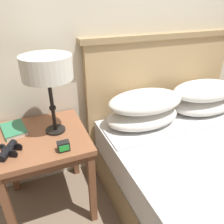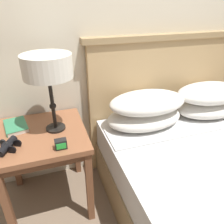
% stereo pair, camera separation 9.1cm
% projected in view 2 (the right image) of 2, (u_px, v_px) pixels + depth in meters
% --- Properties ---
extents(wall_back, '(8.00, 0.06, 2.60)m').
position_uv_depth(wall_back, '(117.00, 17.00, 1.60)').
color(wall_back, beige).
rests_on(wall_back, ground_plane).
extents(nightstand, '(0.58, 0.58, 0.63)m').
position_uv_depth(nightstand, '(43.00, 143.00, 1.49)').
color(nightstand, brown).
rests_on(nightstand, ground_plane).
extents(table_lamp, '(0.30, 0.30, 0.51)m').
position_uv_depth(table_lamp, '(47.00, 68.00, 1.30)').
color(table_lamp, black).
rests_on(table_lamp, nightstand).
extents(book_on_nightstand, '(0.18, 0.23, 0.03)m').
position_uv_depth(book_on_nightstand, '(15.00, 126.00, 1.50)').
color(book_on_nightstand, silver).
rests_on(book_on_nightstand, nightstand).
extents(binoculars_pair, '(0.16, 0.16, 0.05)m').
position_uv_depth(binoculars_pair, '(7.00, 146.00, 1.28)').
color(binoculars_pair, black).
rests_on(binoculars_pair, nightstand).
extents(alarm_clock, '(0.07, 0.05, 0.06)m').
position_uv_depth(alarm_clock, '(61.00, 144.00, 1.29)').
color(alarm_clock, black).
rests_on(alarm_clock, nightstand).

